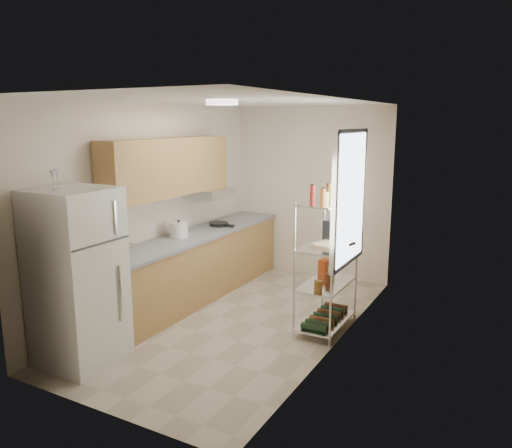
{
  "coord_description": "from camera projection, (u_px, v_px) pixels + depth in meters",
  "views": [
    {
      "loc": [
        2.91,
        -4.88,
        2.38
      ],
      "look_at": [
        0.11,
        0.25,
        1.17
      ],
      "focal_mm": 35.0,
      "sensor_mm": 36.0,
      "label": 1
    }
  ],
  "objects": [
    {
      "name": "room",
      "position": [
        237.0,
        216.0,
        5.78
      ],
      "size": [
        2.52,
        4.42,
        2.62
      ],
      "color": "#B5A892",
      "rests_on": "ground"
    },
    {
      "name": "counter_run",
      "position": [
        196.0,
        266.0,
        6.76
      ],
      "size": [
        0.63,
        3.51,
        0.9
      ],
      "color": "#AC8749",
      "rests_on": "ground"
    },
    {
      "name": "upper_cabinets",
      "position": [
        169.0,
        167.0,
        6.26
      ],
      "size": [
        0.33,
        2.2,
        0.72
      ],
      "primitive_type": "cube",
      "color": "#AC8749",
      "rests_on": "room"
    },
    {
      "name": "range_hood",
      "position": [
        209.0,
        193.0,
        7.0
      ],
      "size": [
        0.5,
        0.6,
        0.12
      ],
      "primitive_type": "cube",
      "color": "#B7BABC",
      "rests_on": "room"
    },
    {
      "name": "window",
      "position": [
        350.0,
        198.0,
        5.46
      ],
      "size": [
        0.06,
        1.0,
        1.46
      ],
      "primitive_type": "cube",
      "color": "white",
      "rests_on": "room"
    },
    {
      "name": "bakers_rack",
      "position": [
        328.0,
        236.0,
        5.6
      ],
      "size": [
        0.45,
        0.9,
        1.73
      ],
      "color": "silver",
      "rests_on": "ground"
    },
    {
      "name": "ceiling_dome",
      "position": [
        222.0,
        102.0,
        5.26
      ],
      "size": [
        0.34,
        0.34,
        0.05
      ],
      "primitive_type": "cylinder",
      "color": "white",
      "rests_on": "room"
    },
    {
      "name": "refrigerator",
      "position": [
        77.0,
        277.0,
        4.88
      ],
      "size": [
        0.72,
        0.72,
        1.75
      ],
      "primitive_type": "cube",
      "color": "silver",
      "rests_on": "ground"
    },
    {
      "name": "wine_glass_a",
      "position": [
        57.0,
        179.0,
        4.69
      ],
      "size": [
        0.06,
        0.06,
        0.18
      ],
      "primitive_type": null,
      "color": "silver",
      "rests_on": "refrigerator"
    },
    {
      "name": "wine_glass_b",
      "position": [
        54.0,
        181.0,
        4.53
      ],
      "size": [
        0.07,
        0.07,
        0.19
      ],
      "primitive_type": null,
      "color": "silver",
      "rests_on": "refrigerator"
    },
    {
      "name": "rice_cooker",
      "position": [
        179.0,
        230.0,
        6.46
      ],
      "size": [
        0.24,
        0.24,
        0.19
      ],
      "primitive_type": "cylinder",
      "color": "white",
      "rests_on": "counter_run"
    },
    {
      "name": "frying_pan_large",
      "position": [
        219.0,
        224.0,
        7.17
      ],
      "size": [
        0.34,
        0.34,
        0.05
      ],
      "primitive_type": "cylinder",
      "rotation": [
        0.0,
        0.0,
        -0.29
      ],
      "color": "black",
      "rests_on": "counter_run"
    },
    {
      "name": "frying_pan_small",
      "position": [
        219.0,
        224.0,
        7.18
      ],
      "size": [
        0.21,
        0.21,
        0.04
      ],
      "primitive_type": "cylinder",
      "rotation": [
        0.0,
        0.0,
        0.02
      ],
      "color": "black",
      "rests_on": "counter_run"
    },
    {
      "name": "cutting_board",
      "position": [
        333.0,
        244.0,
        5.59
      ],
      "size": [
        0.42,
        0.49,
        0.03
      ],
      "primitive_type": "cube",
      "rotation": [
        0.0,
        0.0,
        -0.25
      ],
      "color": "tan",
      "rests_on": "bakers_rack"
    },
    {
      "name": "espresso_machine",
      "position": [
        331.0,
        229.0,
        5.81
      ],
      "size": [
        0.17,
        0.24,
        0.27
      ],
      "primitive_type": "cube",
      "rotation": [
        0.0,
        0.0,
        0.08
      ],
      "color": "black",
      "rests_on": "bakers_rack"
    },
    {
      "name": "storage_bag",
      "position": [
        325.0,
        266.0,
        6.05
      ],
      "size": [
        0.15,
        0.18,
        0.17
      ],
      "primitive_type": "cube",
      "rotation": [
        0.0,
        0.0,
        -0.3
      ],
      "color": "#A93C14",
      "rests_on": "bakers_rack"
    }
  ]
}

